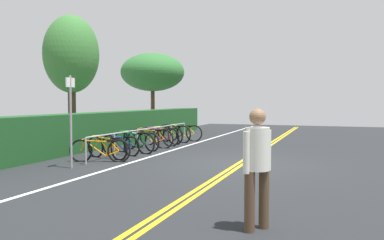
{
  "coord_description": "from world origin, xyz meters",
  "views": [
    {
      "loc": [
        -10.53,
        -2.45,
        1.72
      ],
      "look_at": [
        1.85,
        2.09,
        1.08
      ],
      "focal_mm": 36.96,
      "sensor_mm": 36.0,
      "label": 1
    }
  ],
  "objects": [
    {
      "name": "hedge_backdrop",
      "position": [
        3.59,
        5.87,
        0.64
      ],
      "size": [
        16.34,
        0.97,
        1.29
      ],
      "primitive_type": "cube",
      "color": "#1C4C21",
      "rests_on": "ground_plane"
    },
    {
      "name": "bike_rack",
      "position": [
        2.09,
        3.89,
        0.57
      ],
      "size": [
        7.39,
        0.05,
        0.75
      ],
      "color": "#9EA0A5",
      "rests_on": "ground_plane"
    },
    {
      "name": "bicycle_9",
      "position": [
        5.23,
        3.77,
        0.35
      ],
      "size": [
        0.46,
        1.76,
        0.74
      ],
      "color": "black",
      "rests_on": "ground_plane"
    },
    {
      "name": "ground_plane",
      "position": [
        0.0,
        0.0,
        -0.03
      ],
      "size": [
        35.79,
        13.07,
        0.05
      ],
      "primitive_type": "cube",
      "color": "#232628"
    },
    {
      "name": "bicycle_6",
      "position": [
        3.22,
        3.94,
        0.35
      ],
      "size": [
        0.46,
        1.72,
        0.74
      ],
      "color": "black",
      "rests_on": "ground_plane"
    },
    {
      "name": "bicycle_2",
      "position": [
        0.41,
        3.99,
        0.32
      ],
      "size": [
        0.53,
        1.6,
        0.68
      ],
      "color": "black",
      "rests_on": "ground_plane"
    },
    {
      "name": "centre_line_yellow_outer",
      "position": [
        0.0,
        0.08,
        0.0
      ],
      "size": [
        32.21,
        0.1,
        0.0
      ],
      "primitive_type": "cube",
      "color": "gold",
      "rests_on": "ground_plane"
    },
    {
      "name": "bicycle_8",
      "position": [
        4.62,
        3.91,
        0.36
      ],
      "size": [
        0.54,
        1.68,
        0.77
      ],
      "color": "black",
      "rests_on": "ground_plane"
    },
    {
      "name": "bike_lane_stripe_white",
      "position": [
        0.0,
        2.91,
        0.0
      ],
      "size": [
        32.21,
        0.12,
        0.0
      ],
      "primitive_type": "cube",
      "color": "white",
      "rests_on": "ground_plane"
    },
    {
      "name": "bicycle_7",
      "position": [
        3.89,
        3.99,
        0.34
      ],
      "size": [
        0.46,
        1.65,
        0.72
      ],
      "color": "black",
      "rests_on": "ground_plane"
    },
    {
      "name": "centre_line_yellow_inner",
      "position": [
        0.0,
        -0.08,
        0.0
      ],
      "size": [
        32.21,
        0.1,
        0.0
      ],
      "primitive_type": "cube",
      "color": "gold",
      "rests_on": "ground_plane"
    },
    {
      "name": "bicycle_5",
      "position": [
        2.43,
        3.92,
        0.35
      ],
      "size": [
        0.46,
        1.76,
        0.76
      ],
      "color": "black",
      "rests_on": "ground_plane"
    },
    {
      "name": "bicycle_4",
      "position": [
        1.74,
        3.97,
        0.32
      ],
      "size": [
        0.59,
        1.67,
        0.69
      ],
      "color": "black",
      "rests_on": "ground_plane"
    },
    {
      "name": "bicycle_0",
      "position": [
        -1.02,
        3.81,
        0.32
      ],
      "size": [
        0.65,
        1.69,
        0.69
      ],
      "color": "black",
      "rests_on": "ground_plane"
    },
    {
      "name": "sign_post_near",
      "position": [
        -2.19,
        3.89,
        1.42
      ],
      "size": [
        0.36,
        0.06,
        2.37
      ],
      "color": "gray",
      "rests_on": "ground_plane"
    },
    {
      "name": "bicycle_3",
      "position": [
        0.97,
        3.83,
        0.35
      ],
      "size": [
        0.49,
        1.73,
        0.76
      ],
      "color": "black",
      "rests_on": "ground_plane"
    },
    {
      "name": "tree_mid",
      "position": [
        2.31,
        7.25,
        3.49
      ],
      "size": [
        2.12,
        2.12,
        5.03
      ],
      "color": "#473323",
      "rests_on": "ground_plane"
    },
    {
      "name": "pedestrian",
      "position": [
        -5.36,
        -1.48,
        0.93
      ],
      "size": [
        0.42,
        0.32,
        1.62
      ],
      "color": "#4C3826",
      "rests_on": "ground_plane"
    },
    {
      "name": "bicycle_1",
      "position": [
        -0.41,
        3.96,
        0.33
      ],
      "size": [
        0.59,
        1.66,
        0.71
      ],
      "color": "black",
      "rests_on": "ground_plane"
    },
    {
      "name": "tree_far_right",
      "position": [
        9.65,
        7.32,
        3.32
      ],
      "size": [
        3.57,
        3.57,
        4.4
      ],
      "color": "#473323",
      "rests_on": "ground_plane"
    }
  ]
}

